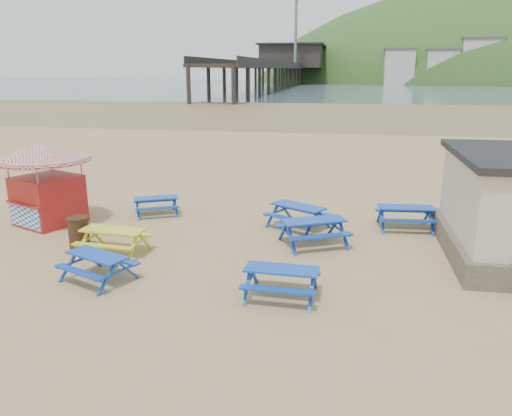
% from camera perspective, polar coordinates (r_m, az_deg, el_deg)
% --- Properties ---
extents(ground, '(400.00, 400.00, 0.00)m').
position_cam_1_polar(ground, '(15.54, -4.15, -4.86)').
color(ground, tan).
rests_on(ground, ground).
extents(wet_sand, '(400.00, 400.00, 0.00)m').
position_cam_1_polar(wet_sand, '(69.40, 7.35, 10.97)').
color(wet_sand, olive).
rests_on(wet_sand, ground).
extents(sea, '(400.00, 400.00, 0.00)m').
position_cam_1_polar(sea, '(184.21, 9.42, 13.68)').
color(sea, '#465865').
rests_on(sea, ground).
extents(picnic_table_blue_a, '(2.04, 1.90, 0.69)m').
position_cam_1_polar(picnic_table_blue_a, '(19.56, -11.32, 0.23)').
color(picnic_table_blue_a, '#163E94').
rests_on(picnic_table_blue_a, ground).
extents(picnic_table_blue_b, '(2.46, 2.33, 0.81)m').
position_cam_1_polar(picnic_table_blue_b, '(17.65, 4.81, -0.97)').
color(picnic_table_blue_b, '#163E94').
rests_on(picnic_table_blue_b, ground).
extents(picnic_table_blue_c, '(2.51, 2.33, 0.84)m').
position_cam_1_polar(picnic_table_blue_c, '(15.96, 6.57, -2.77)').
color(picnic_table_blue_c, '#163E94').
rests_on(picnic_table_blue_c, ground).
extents(picnic_table_blue_d, '(2.15, 1.98, 0.73)m').
position_cam_1_polar(picnic_table_blue_d, '(13.92, -17.62, -6.47)').
color(picnic_table_blue_d, '#163E94').
rests_on(picnic_table_blue_d, ground).
extents(picnic_table_blue_e, '(1.85, 1.52, 0.75)m').
position_cam_1_polar(picnic_table_blue_e, '(12.36, 2.92, -8.50)').
color(picnic_table_blue_e, '#163E94').
rests_on(picnic_table_blue_e, ground).
extents(picnic_table_yellow, '(2.02, 1.68, 0.80)m').
position_cam_1_polar(picnic_table_yellow, '(15.67, -15.94, -3.72)').
color(picnic_table_yellow, gold).
rests_on(picnic_table_yellow, ground).
extents(ice_cream_kiosk, '(4.36, 4.36, 2.96)m').
position_cam_1_polar(ice_cream_kiosk, '(19.26, -22.94, 3.70)').
color(ice_cream_kiosk, '#A21A1A').
rests_on(ice_cream_kiosk, ground).
extents(litter_bin, '(0.67, 0.67, 0.99)m').
position_cam_1_polar(litter_bin, '(16.58, -19.60, -2.60)').
color(litter_bin, '#392718').
rests_on(litter_bin, ground).
extents(pier, '(24.00, 220.00, 39.29)m').
position_cam_1_polar(pier, '(193.54, 4.02, 15.54)').
color(pier, black).
rests_on(pier, ground).
extents(picnic_table_blue_g, '(2.02, 1.68, 0.80)m').
position_cam_1_polar(picnic_table_blue_g, '(18.25, 16.67, -1.06)').
color(picnic_table_blue_g, '#163E94').
rests_on(picnic_table_blue_g, ground).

